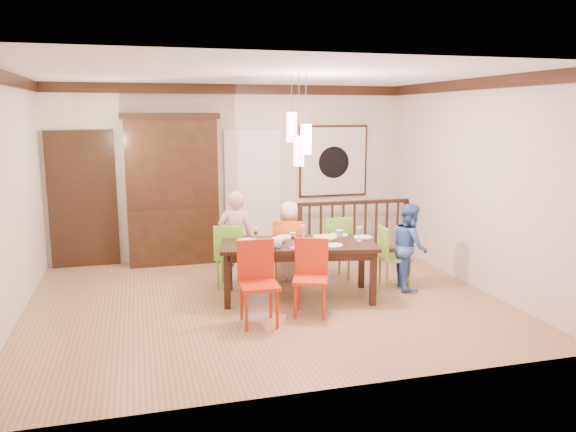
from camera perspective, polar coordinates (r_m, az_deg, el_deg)
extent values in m
plane|color=olive|center=(7.46, -2.29, -8.59)|extent=(6.00, 6.00, 0.00)
plane|color=white|center=(7.07, -2.47, 14.24)|extent=(6.00, 6.00, 0.00)
plane|color=beige|center=(9.56, -5.71, 4.46)|extent=(6.00, 0.00, 6.00)
plane|color=beige|center=(7.10, -26.73, 1.40)|extent=(0.00, 5.00, 5.00)
plane|color=beige|center=(8.31, 18.26, 3.13)|extent=(0.00, 5.00, 5.00)
cube|color=black|center=(9.47, -20.09, 1.39)|extent=(1.04, 0.07, 2.24)
cube|color=silver|center=(9.64, -3.58, 2.14)|extent=(0.97, 0.05, 2.22)
cube|color=black|center=(9.97, 4.60, 5.59)|extent=(1.25, 0.04, 1.25)
cube|color=silver|center=(9.95, 4.65, 5.57)|extent=(1.18, 0.02, 1.18)
cylinder|color=black|center=(9.93, 4.68, 5.45)|extent=(0.56, 0.01, 0.56)
cube|color=#FE4C6D|center=(7.23, 0.37, 9.01)|extent=(0.11, 0.11, 0.38)
cylinder|color=black|center=(7.23, 0.37, 12.34)|extent=(0.01, 0.01, 0.46)
cube|color=#FE4C6D|center=(7.18, 1.82, 7.80)|extent=(0.11, 0.11, 0.38)
cylinder|color=black|center=(7.17, 1.84, 11.75)|extent=(0.01, 0.01, 0.61)
cube|color=#FE4C6D|center=(7.21, 1.09, 6.62)|extent=(0.11, 0.11, 0.38)
cylinder|color=black|center=(7.20, 1.10, 11.15)|extent=(0.01, 0.01, 0.76)
cube|color=black|center=(7.39, 1.05, -2.90)|extent=(2.15, 1.29, 0.05)
cube|color=black|center=(7.65, -6.45, -5.41)|extent=(0.09, 0.09, 0.70)
cube|color=black|center=(8.12, 6.60, -4.48)|extent=(0.09, 0.09, 0.70)
cube|color=black|center=(6.94, -5.49, -7.05)|extent=(0.09, 0.09, 0.70)
cube|color=black|center=(7.45, 8.75, -5.89)|extent=(0.09, 0.09, 0.70)
cube|color=black|center=(7.78, 0.24, -2.80)|extent=(1.78, 0.39, 0.10)
cube|color=black|center=(7.04, 1.96, -4.21)|extent=(1.78, 0.39, 0.10)
cube|color=#75C62F|center=(7.97, -5.77, -4.09)|extent=(0.53, 0.53, 0.04)
cube|color=#75C62F|center=(7.91, -5.81, -2.37)|extent=(0.40, 0.18, 0.45)
cylinder|color=#75C62F|center=(7.84, -6.75, -6.05)|extent=(0.04, 0.04, 0.43)
cylinder|color=#75C62F|center=(7.89, -4.35, -5.90)|extent=(0.04, 0.04, 0.43)
cylinder|color=#75C62F|center=(8.16, -7.10, -5.41)|extent=(0.04, 0.04, 0.43)
cylinder|color=#75C62F|center=(8.21, -4.79, -5.27)|extent=(0.04, 0.04, 0.43)
cube|color=orange|center=(8.16, 0.06, -3.63)|extent=(0.54, 0.54, 0.04)
cube|color=orange|center=(8.10, 0.06, -1.91)|extent=(0.41, 0.18, 0.46)
cylinder|color=orange|center=(8.02, -0.80, -5.58)|extent=(0.04, 0.04, 0.44)
cylinder|color=orange|center=(8.10, 1.54, -5.41)|extent=(0.04, 0.04, 0.44)
cylinder|color=orange|center=(8.33, -1.38, -4.96)|extent=(0.04, 0.04, 0.44)
cylinder|color=orange|center=(8.42, 0.87, -4.80)|extent=(0.04, 0.04, 0.44)
cube|color=#6BA734|center=(8.35, 4.64, -3.26)|extent=(0.45, 0.45, 0.04)
cube|color=#6BA734|center=(8.29, 4.66, -1.55)|extent=(0.43, 0.06, 0.47)
cylinder|color=#6BA734|center=(8.19, 3.88, -5.21)|extent=(0.04, 0.04, 0.45)
cylinder|color=#6BA734|center=(8.31, 6.15, -5.03)|extent=(0.04, 0.04, 0.45)
cylinder|color=#6BA734|center=(8.51, 3.11, -4.61)|extent=(0.04, 0.04, 0.45)
cylinder|color=#6BA734|center=(8.62, 5.31, -4.45)|extent=(0.04, 0.04, 0.45)
cube|color=#B6270B|center=(6.52, -2.98, -7.07)|extent=(0.45, 0.45, 0.04)
cube|color=#B6270B|center=(6.44, -3.00, -4.86)|extent=(0.44, 0.05, 0.48)
cylinder|color=#B6270B|center=(6.39, -4.19, -9.69)|extent=(0.04, 0.04, 0.46)
cylinder|color=#B6270B|center=(6.47, -1.07, -9.44)|extent=(0.04, 0.04, 0.46)
cylinder|color=#B6270B|center=(6.72, -4.78, -8.69)|extent=(0.04, 0.04, 0.46)
cylinder|color=#B6270B|center=(6.79, -1.81, -8.46)|extent=(0.04, 0.04, 0.46)
cube|color=red|center=(6.83, 2.29, -6.48)|extent=(0.54, 0.54, 0.04)
cube|color=red|center=(6.76, 2.31, -4.48)|extent=(0.40, 0.19, 0.45)
cylinder|color=red|center=(6.70, 1.33, -8.85)|extent=(0.04, 0.04, 0.43)
cylinder|color=red|center=(6.79, 4.07, -8.59)|extent=(0.04, 0.04, 0.43)
cylinder|color=red|center=(7.00, 0.54, -7.98)|extent=(0.04, 0.04, 0.43)
cylinder|color=red|center=(7.09, 3.17, -7.75)|extent=(0.04, 0.04, 0.43)
cube|color=#83AC31|center=(8.04, 10.80, -4.22)|extent=(0.43, 0.43, 0.04)
cube|color=#83AC31|center=(7.99, 10.86, -2.59)|extent=(0.08, 0.40, 0.43)
cylinder|color=#83AC31|center=(7.90, 10.21, -6.10)|extent=(0.03, 0.03, 0.41)
cylinder|color=#83AC31|center=(8.03, 12.28, -5.89)|extent=(0.03, 0.03, 0.41)
cylinder|color=#83AC31|center=(8.17, 9.25, -5.50)|extent=(0.03, 0.03, 0.41)
cylinder|color=#83AC31|center=(8.31, 11.27, -5.31)|extent=(0.03, 0.03, 0.41)
cube|color=black|center=(9.38, -11.49, -1.91)|extent=(1.44, 0.44, 0.93)
cube|color=black|center=(9.23, -11.76, 5.32)|extent=(1.44, 0.40, 1.44)
cube|color=black|center=(9.42, -11.83, 5.41)|extent=(1.23, 0.02, 1.23)
cube|color=black|center=(9.20, -11.93, 9.92)|extent=(1.54, 0.44, 0.10)
cube|color=black|center=(9.40, 1.06, -1.69)|extent=(0.12, 0.12, 0.92)
cube|color=black|center=(10.14, 12.02, -1.04)|extent=(0.12, 0.12, 0.92)
cube|color=black|center=(9.64, 6.80, 1.38)|extent=(2.13, 0.13, 0.06)
cube|color=black|center=(9.82, 6.70, -3.70)|extent=(2.01, 0.11, 0.05)
imported|color=#FDC0CE|center=(8.07, -5.35, -2.19)|extent=(0.51, 0.35, 1.35)
imported|color=beige|center=(8.22, 0.12, -2.53)|extent=(0.66, 0.52, 1.18)
imported|color=#4169B6|center=(8.00, 12.26, -3.03)|extent=(0.57, 0.67, 1.20)
imported|color=gold|center=(7.44, 3.71, -2.35)|extent=(0.30, 0.30, 0.07)
imported|color=white|center=(7.39, -0.90, -2.46)|extent=(0.25, 0.25, 0.06)
imported|color=silver|center=(7.07, -1.17, -2.87)|extent=(0.17, 0.17, 0.11)
imported|color=silver|center=(7.74, 5.25, -1.78)|extent=(0.12, 0.12, 0.10)
cylinder|color=white|center=(7.49, -4.23, -2.50)|extent=(0.26, 0.26, 0.01)
cylinder|color=white|center=(7.70, -0.16, -2.12)|extent=(0.26, 0.26, 0.01)
cylinder|color=white|center=(7.85, 5.18, -1.92)|extent=(0.26, 0.26, 0.01)
cylinder|color=white|center=(6.93, -3.34, -3.53)|extent=(0.26, 0.26, 0.01)
cylinder|color=white|center=(7.23, 4.55, -2.97)|extent=(0.26, 0.26, 0.01)
cylinder|color=white|center=(7.74, 7.64, -2.15)|extent=(0.26, 0.26, 0.01)
cube|color=#D83359|center=(7.06, 0.87, -3.26)|extent=(0.18, 0.14, 0.01)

